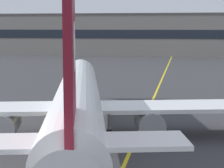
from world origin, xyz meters
TOP-DOWN VIEW (x-y plane):
  - taxiway_centreline at (0.00, 30.00)m, footprint 0.96×180.00m
  - airliner_foreground at (-4.91, 15.14)m, footprint 32.24×41.02m
  - terminal_building at (3.26, 121.66)m, footprint 146.61×12.40m

SIDE VIEW (x-z plane):
  - taxiway_centreline at x=0.00m, z-range 0.00..0.01m
  - airliner_foreground at x=-4.91m, z-range -2.46..9.19m
  - terminal_building at x=3.26m, z-range 0.01..13.93m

